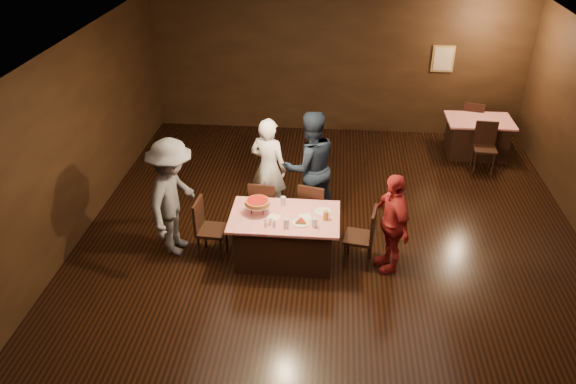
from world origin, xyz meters
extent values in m
plane|color=black|center=(0.00, 0.00, 0.00)|extent=(10.00, 10.00, 0.00)
cube|color=silver|center=(0.00, 0.00, 3.00)|extent=(8.00, 10.00, 0.04)
cube|color=black|center=(0.00, 5.00, 1.50)|extent=(8.00, 0.04, 3.00)
cube|color=black|center=(-4.00, 0.00, 1.50)|extent=(0.04, 10.00, 3.00)
cube|color=tan|center=(2.20, 4.97, 1.70)|extent=(0.46, 0.03, 0.56)
cube|color=beige|center=(2.20, 4.95, 1.70)|extent=(0.38, 0.01, 0.48)
cube|color=red|center=(-0.68, 0.05, 0.39)|extent=(1.60, 1.00, 0.77)
cube|color=#B50C0C|center=(2.91, 3.98, 0.39)|extent=(1.30, 0.90, 0.77)
cube|color=black|center=(-1.08, 0.80, 0.47)|extent=(0.46, 0.46, 0.95)
cube|color=black|center=(-0.28, 0.80, 0.47)|extent=(0.51, 0.51, 0.95)
cube|color=black|center=(-1.78, 0.05, 0.47)|extent=(0.45, 0.45, 0.95)
cube|color=black|center=(0.42, 0.05, 0.47)|extent=(0.48, 0.48, 0.95)
cube|color=black|center=(2.91, 3.28, 0.47)|extent=(0.45, 0.45, 0.95)
cube|color=black|center=(2.91, 4.58, 0.47)|extent=(0.51, 0.51, 0.95)
imported|color=white|center=(-1.06, 1.32, 0.88)|extent=(0.74, 0.61, 1.75)
imported|color=#162030|center=(-0.38, 1.27, 0.96)|extent=(1.14, 1.03, 1.92)
imported|color=#5A5B5F|center=(-2.35, 0.15, 0.93)|extent=(0.87, 1.30, 1.87)
imported|color=#AD2727|center=(0.87, 0.00, 0.78)|extent=(0.67, 0.98, 1.55)
cylinder|color=black|center=(-1.08, 0.20, 0.84)|extent=(0.01, 0.01, 0.15)
cylinder|color=black|center=(-1.16, 0.05, 0.84)|extent=(0.01, 0.01, 0.15)
cylinder|color=black|center=(-0.99, 0.05, 0.84)|extent=(0.01, 0.01, 0.15)
cylinder|color=silver|center=(-1.08, 0.10, 0.93)|extent=(0.38, 0.38, 0.01)
cylinder|color=#B27233|center=(-1.08, 0.10, 0.96)|extent=(0.35, 0.35, 0.05)
cylinder|color=#A5140C|center=(-1.08, 0.10, 0.98)|extent=(0.30, 0.30, 0.01)
cylinder|color=white|center=(-0.43, -0.13, 0.78)|extent=(0.25, 0.25, 0.01)
cylinder|color=#B27233|center=(-0.43, -0.13, 0.81)|extent=(0.18, 0.18, 0.04)
cylinder|color=#A5140C|center=(-0.43, -0.13, 0.83)|extent=(0.14, 0.14, 0.01)
cylinder|color=white|center=(-0.13, 0.20, 0.78)|extent=(0.25, 0.25, 0.01)
cylinder|color=silver|center=(-0.63, -0.25, 0.84)|extent=(0.08, 0.08, 0.14)
cylinder|color=silver|center=(-0.23, -0.20, 0.84)|extent=(0.08, 0.08, 0.14)
cylinder|color=#BF7F26|center=(-0.08, 0.00, 0.84)|extent=(0.08, 0.08, 0.14)
cylinder|color=silver|center=(-0.73, 0.35, 0.84)|extent=(0.08, 0.08, 0.14)
cylinder|color=silver|center=(-0.86, -0.20, 0.81)|extent=(0.04, 0.04, 0.08)
cylinder|color=silver|center=(-0.86, -0.20, 0.85)|extent=(0.05, 0.05, 0.02)
cylinder|color=silver|center=(-0.80, -0.25, 0.81)|extent=(0.04, 0.04, 0.08)
cylinder|color=silver|center=(-0.80, -0.25, 0.85)|extent=(0.05, 0.05, 0.02)
cylinder|color=silver|center=(-0.92, -0.25, 0.81)|extent=(0.04, 0.04, 0.08)
cylinder|color=silver|center=(-0.92, -0.25, 0.85)|extent=(0.05, 0.05, 0.02)
cube|color=white|center=(-0.38, 0.05, 0.77)|extent=(0.19, 0.19, 0.01)
cube|color=white|center=(-0.83, 0.00, 0.77)|extent=(0.21, 0.21, 0.01)
camera|label=1|loc=(-0.02, -6.82, 5.17)|focal=35.00mm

